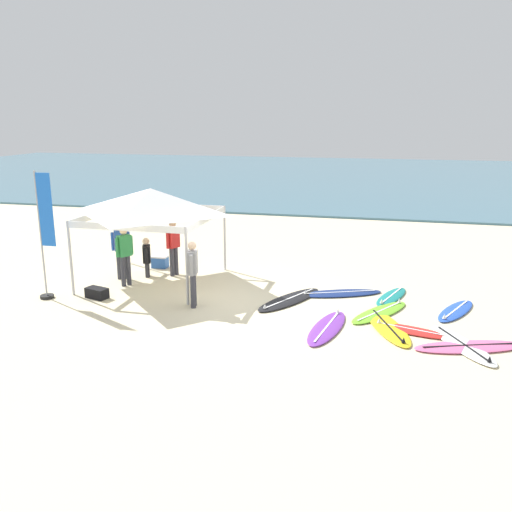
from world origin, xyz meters
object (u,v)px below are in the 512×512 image
(cooler_box, at_px, (160,261))
(banner_flag, at_px, (45,241))
(surfboard_white, at_px, (463,345))
(person_grey, at_px, (193,270))
(canopy_tent, at_px, (151,201))
(surfboard_purple, at_px, (327,327))
(surfboard_pink, at_px, (470,347))
(surfboard_red, at_px, (411,330))
(person_red, at_px, (173,244))
(surfboard_teal, at_px, (391,297))
(surfboard_black, at_px, (289,300))
(surfboard_blue, at_px, (456,311))
(person_blue, at_px, (121,247))
(gear_bag_near_tent, at_px, (97,293))
(surfboard_lime, at_px, (380,312))
(person_black, at_px, (147,256))
(surfboard_navy, at_px, (339,293))
(person_green, at_px, (125,252))
(surfboard_yellow, at_px, (388,327))

(cooler_box, bearing_deg, banner_flag, -114.99)
(surfboard_white, height_order, person_grey, person_grey)
(canopy_tent, bearing_deg, surfboard_purple, -24.77)
(surfboard_pink, height_order, person_grey, person_grey)
(surfboard_red, height_order, person_grey, person_grey)
(surfboard_pink, xyz_separation_m, person_red, (-8.07, 3.53, 0.95))
(surfboard_teal, xyz_separation_m, surfboard_black, (-2.62, -0.88, -0.00))
(surfboard_teal, xyz_separation_m, surfboard_blue, (1.56, -0.73, -0.00))
(canopy_tent, xyz_separation_m, surfboard_black, (4.16, -0.76, -2.35))
(surfboard_pink, bearing_deg, surfboard_white, 159.31)
(person_red, bearing_deg, person_blue, -152.71)
(surfboard_red, xyz_separation_m, person_red, (-6.89, 2.90, 0.95))
(surfboard_white, relative_size, surfboard_blue, 1.12)
(surfboard_red, height_order, person_red, person_red)
(surfboard_white, xyz_separation_m, surfboard_teal, (-1.47, 2.87, 0.00))
(surfboard_pink, relative_size, person_grey, 1.46)
(banner_flag, xyz_separation_m, cooler_box, (1.63, 3.50, -1.38))
(surfboard_pink, relative_size, person_blue, 1.46)
(gear_bag_near_tent, bearing_deg, person_red, 63.71)
(surfboard_teal, relative_size, surfboard_lime, 0.87)
(person_black, bearing_deg, surfboard_red, -18.76)
(surfboard_navy, bearing_deg, person_blue, -179.48)
(surfboard_white, height_order, surfboard_navy, same)
(person_green, distance_m, banner_flag, 2.18)
(surfboard_purple, height_order, person_blue, person_blue)
(surfboard_red, bearing_deg, person_grey, 175.65)
(canopy_tent, relative_size, surfboard_white, 1.54)
(canopy_tent, relative_size, person_grey, 2.01)
(surfboard_black, bearing_deg, banner_flag, -168.21)
(person_red, xyz_separation_m, cooler_box, (-0.78, 0.71, -0.79))
(surfboard_yellow, bearing_deg, surfboard_purple, -164.82)
(surfboard_white, xyz_separation_m, person_black, (-8.67, 3.17, 0.62))
(canopy_tent, height_order, person_green, canopy_tent)
(surfboard_purple, distance_m, cooler_box, 6.99)
(surfboard_purple, relative_size, gear_bag_near_tent, 3.90)
(gear_bag_near_tent, bearing_deg, surfboard_white, -6.29)
(surfboard_navy, bearing_deg, surfboard_red, -51.26)
(surfboard_purple, relative_size, surfboard_red, 1.23)
(canopy_tent, relative_size, person_blue, 2.01)
(surfboard_navy, height_order, surfboard_lime, same)
(surfboard_lime, height_order, surfboard_pink, same)
(surfboard_red, bearing_deg, banner_flag, 179.30)
(surfboard_pink, bearing_deg, person_blue, 163.33)
(surfboard_purple, xyz_separation_m, surfboard_navy, (0.05, 2.54, -0.00))
(surfboard_yellow, height_order, surfboard_blue, same)
(surfboard_purple, bearing_deg, surfboard_pink, -6.45)
(surfboard_black, relative_size, gear_bag_near_tent, 4.12)
(surfboard_yellow, xyz_separation_m, person_green, (-7.33, 1.54, 0.95))
(person_blue, distance_m, gear_bag_near_tent, 1.96)
(banner_flag, bearing_deg, person_black, 56.08)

